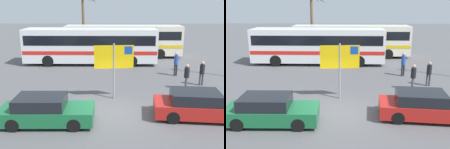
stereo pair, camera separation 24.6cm
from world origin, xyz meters
The scene contains 10 objects.
ground centered at (0.00, 0.00, 0.00)m, with size 120.00×120.00×0.00m, color #565659.
bus_front_coach centered at (-1.99, 10.88, 1.78)m, with size 11.73×2.61×3.17m.
bus_rear_coach centered at (1.04, 14.27, 1.78)m, with size 11.73×2.61×3.17m.
ferry_sign centered at (0.21, 2.06, 2.33)m, with size 2.20×0.25×3.20m.
car_green centered at (-2.91, -1.19, 0.64)m, with size 4.25×1.76×1.32m.
car_red centered at (4.22, -0.46, 0.64)m, with size 4.46×2.09×1.32m.
pedestrian_crossing_lot centered at (6.02, 4.60, 0.96)m, with size 0.32×0.32×1.64m.
pedestrian_by_bus centered at (4.83, 6.95, 1.08)m, with size 0.32×0.32×1.81m.
pedestrian_near_sign centered at (4.75, 3.68, 0.98)m, with size 0.32×0.32×1.67m.
palm_tree_seaside centered at (-3.60, 18.99, 5.39)m, with size 3.69×3.38×6.61m.
Camera 1 is at (0.24, -11.68, 5.29)m, focal length 40.48 mm.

